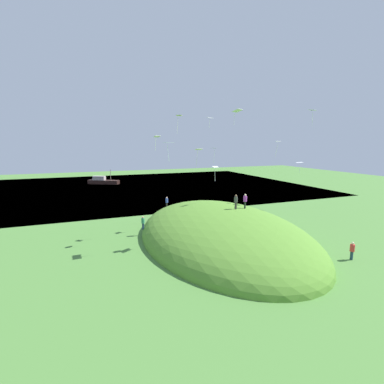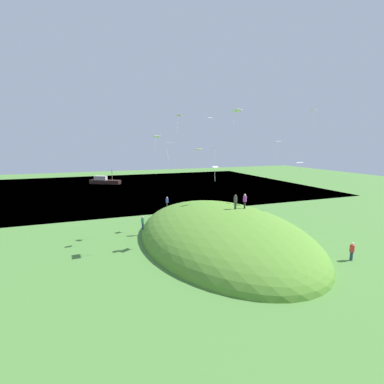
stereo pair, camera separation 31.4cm
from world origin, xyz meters
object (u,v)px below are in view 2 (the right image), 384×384
Objects in this scene: kite_10 at (156,138)px; kite_4 at (179,117)px; kite_6 at (214,149)px; person_near_shore at (245,199)px; person_walking_path at (352,249)px; kite_7 at (313,111)px; kite_1 at (215,168)px; person_on_hilltop at (167,201)px; kite_0 at (300,163)px; person_watching_kites at (235,200)px; person_with_child at (143,221)px; kite_9 at (278,143)px; kite_2 at (237,111)px; kite_5 at (198,151)px; boat_on_lake at (104,181)px; kite_8 at (167,143)px; kite_3 at (210,118)px.

kite_4 is at bearing 116.23° from kite_10.
kite_6 is at bearing 133.44° from kite_4.
kite_4 reaches higher than person_near_shore.
kite_7 is at bearing -22.25° from person_walking_path.
kite_1 is 7.67m from kite_4.
person_on_hilltop is 19.14m from kite_0.
person_watching_kites is 11.33m from person_with_child.
person_walking_path is at bearing 52.76° from kite_10.
kite_9 is at bearing -138.43° from kite_0.
kite_1 is 0.84× the size of kite_6.
kite_10 is (-1.88, -19.40, -3.39)m from kite_7.
kite_6 reaches higher than person_on_hilltop.
kite_0 is 0.81× the size of kite_2.
person_near_shore is 8.11m from kite_5.
person_near_shore is at bearing -84.50° from kite_7.
boat_on_lake is at bearing -160.12° from kite_9.
person_watching_kites is 1.00× the size of kite_10.
kite_4 is 1.14× the size of kite_8.
boat_on_lake reaches higher than person_with_child.
kite_5 reaches higher than boat_on_lake.
person_with_child is (47.58, 1.40, 0.99)m from boat_on_lake.
kite_2 reaches higher than kite_9.
kite_2 is 1.22× the size of kite_3.
kite_4 is at bearing -98.58° from kite_9.
person_near_shore is 1.03× the size of kite_10.
kite_6 is 1.23× the size of kite_8.
kite_10 is (9.56, -3.76, 9.07)m from person_on_hilltop.
kite_7 reaches higher than kite_1.
kite_2 is 0.81× the size of kite_9.
kite_5 reaches higher than person_near_shore.
kite_0 is 0.66× the size of kite_5.
kite_2 is (1.12, -9.64, 5.68)m from kite_0.
kite_8 reaches higher than person_near_shore.
person_watching_kites is 9.55m from kite_2.
kite_10 is at bearing -173.92° from kite_8.
kite_10 is (2.73, -7.54, -2.46)m from kite_3.
kite_3 is at bearing 129.12° from kite_8.
kite_6 reaches higher than boat_on_lake.
kite_7 is at bearing -29.71° from person_near_shore.
kite_4 is at bearing -85.93° from person_on_hilltop.
person_on_hilltop is at bearing -151.03° from kite_3.
kite_10 is (-0.41, -15.55, 0.60)m from kite_9.
person_on_hilltop is 0.83× the size of kite_5.
kite_1 reaches higher than person_near_shore.
person_watching_kites is at bearing -62.00° from person_on_hilltop.
kite_8 reaches higher than person_with_child.
kite_2 is at bearing 167.37° from person_near_shore.
person_on_hilltop is 10.69m from kite_6.
kite_7 is (-0.95, 9.90, 10.32)m from person_near_shore.
kite_3 is at bearing 74.19° from person_near_shore.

